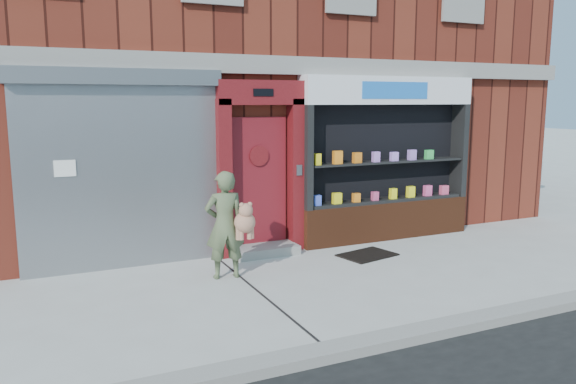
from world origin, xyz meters
TOP-DOWN VIEW (x-y plane):
  - ground at (0.00, 0.00)m, footprint 80.00×80.00m
  - curb at (0.00, -2.15)m, footprint 60.00×0.30m
  - building at (-0.00, 5.99)m, footprint 12.00×8.16m
  - shutter_bay at (-3.00, 1.93)m, footprint 3.10×0.30m
  - red_door_bay at (-0.75, 1.86)m, footprint 1.52×0.58m
  - pharmacy_bay at (1.75, 1.81)m, footprint 3.50×0.41m
  - woman at (-1.72, 0.77)m, footprint 0.72×0.51m
  - doormat at (0.78, 0.91)m, footprint 1.02×0.81m

SIDE VIEW (x-z plane):
  - ground at x=0.00m, z-range 0.00..0.00m
  - doormat at x=0.78m, z-range 0.00..0.02m
  - curb at x=0.00m, z-range 0.00..0.12m
  - woman at x=-1.72m, z-range 0.01..1.59m
  - pharmacy_bay at x=1.75m, z-range -0.13..2.87m
  - red_door_bay at x=-0.75m, z-range 0.01..2.91m
  - shutter_bay at x=-3.00m, z-range 0.20..3.24m
  - building at x=0.00m, z-range 0.00..8.00m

